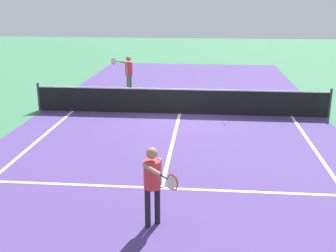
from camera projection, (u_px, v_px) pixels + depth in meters
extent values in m
plane|color=#38724C|center=(180.00, 114.00, 15.62)|extent=(60.00, 60.00, 0.00)
cube|color=#4C387A|center=(180.00, 114.00, 15.62)|extent=(10.62, 24.40, 0.00)
cube|color=white|center=(161.00, 188.00, 9.53)|extent=(8.22, 0.10, 0.01)
cube|color=white|center=(173.00, 142.00, 12.58)|extent=(0.10, 6.40, 0.01)
cylinder|color=#33383D|center=(39.00, 97.00, 15.94)|extent=(0.09, 0.09, 1.07)
cylinder|color=#33383D|center=(330.00, 103.00, 14.98)|extent=(0.09, 0.09, 1.07)
cube|color=black|center=(180.00, 102.00, 15.49)|extent=(10.83, 0.02, 0.91)
cube|color=white|center=(180.00, 89.00, 15.34)|extent=(10.83, 0.03, 0.05)
cylinder|color=black|center=(157.00, 205.00, 7.95)|extent=(0.11, 0.11, 0.78)
cylinder|color=black|center=(148.00, 208.00, 7.83)|extent=(0.11, 0.11, 0.78)
cylinder|color=red|center=(152.00, 174.00, 7.69)|extent=(0.32, 0.32, 0.55)
sphere|color=#A87A5B|center=(152.00, 153.00, 7.57)|extent=(0.22, 0.22, 0.22)
cylinder|color=#A87A5B|center=(160.00, 172.00, 7.79)|extent=(0.08, 0.08, 0.53)
cylinder|color=#A87A5B|center=(152.00, 170.00, 7.33)|extent=(0.41, 0.45, 0.08)
cylinder|color=black|center=(164.00, 177.00, 7.04)|extent=(0.16, 0.18, 0.03)
torus|color=red|center=(173.00, 182.00, 6.85)|extent=(0.20, 0.23, 0.28)
cylinder|color=silver|center=(173.00, 182.00, 6.85)|extent=(0.19, 0.17, 0.25)
cylinder|color=#3F7247|center=(128.00, 85.00, 18.69)|extent=(0.11, 0.11, 0.84)
cylinder|color=#3F7247|center=(131.00, 84.00, 18.88)|extent=(0.11, 0.11, 0.84)
cylinder|color=red|center=(129.00, 69.00, 18.57)|extent=(0.32, 0.32, 0.59)
sphere|color=#A87A5B|center=(129.00, 59.00, 18.44)|extent=(0.23, 0.23, 0.23)
cylinder|color=#A87A5B|center=(127.00, 69.00, 18.43)|extent=(0.08, 0.08, 0.57)
cylinder|color=#A87A5B|center=(125.00, 62.00, 18.77)|extent=(0.56, 0.28, 0.08)
cylinder|color=black|center=(118.00, 62.00, 18.94)|extent=(0.21, 0.11, 0.03)
torus|color=red|center=(114.00, 61.00, 19.04)|extent=(0.27, 0.12, 0.28)
cylinder|color=silver|center=(114.00, 61.00, 19.04)|extent=(0.10, 0.23, 0.25)
sphere|color=#CCE033|center=(224.00, 124.00, 14.23)|extent=(0.07, 0.07, 0.07)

